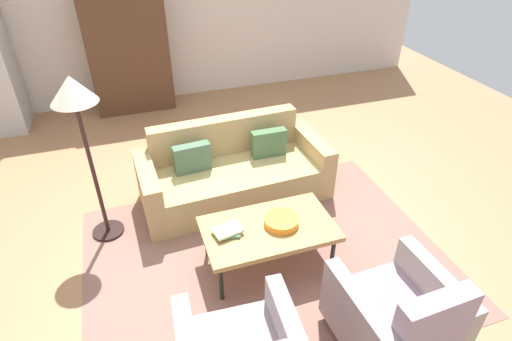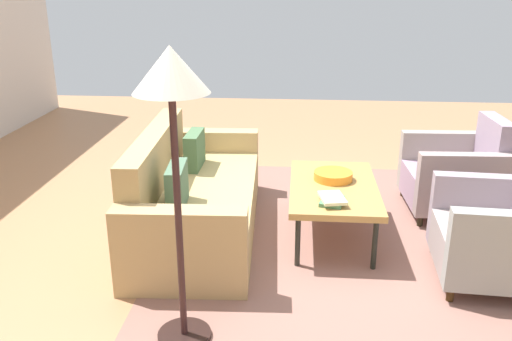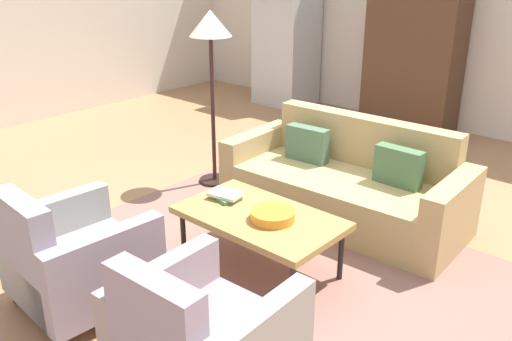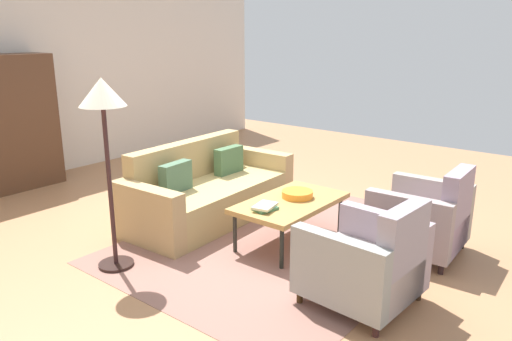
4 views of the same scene
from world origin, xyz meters
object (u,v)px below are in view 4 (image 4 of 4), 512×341
object	(u,v)px
fruit_bowl	(297,194)
floor_lamp	(103,110)
coffee_table	(290,204)
armchair_right	(426,220)
book_stack	(265,207)
cabinet	(8,123)
armchair_left	(369,264)
couch	(206,193)

from	to	relation	value
fruit_bowl	floor_lamp	xyz separation A→B (m)	(-1.56, 0.94, 0.96)
coffee_table	fruit_bowl	world-z (taller)	fruit_bowl
armchair_right	fruit_bowl	bearing A→B (deg)	110.08
armchair_right	book_stack	distance (m)	1.55
armchair_right	cabinet	size ratio (longest dim) A/B	0.49
fruit_bowl	armchair_left	bearing A→B (deg)	-121.95
cabinet	armchair_left	bearing A→B (deg)	-87.23
coffee_table	armchair_right	xyz separation A→B (m)	(0.60, -1.17, -0.07)
cabinet	couch	bearing A→B (deg)	-73.17
armchair_right	fruit_bowl	xyz separation A→B (m)	(-0.48, 1.17, 0.14)
couch	floor_lamp	world-z (taller)	floor_lamp
coffee_table	armchair_left	bearing A→B (deg)	-117.39
armchair_left	couch	bearing A→B (deg)	79.41
fruit_bowl	book_stack	distance (m)	0.50
coffee_table	armchair_right	world-z (taller)	armchair_right
armchair_left	armchair_right	size ratio (longest dim) A/B	1.00
book_stack	coffee_table	bearing A→B (deg)	-5.02
book_stack	floor_lamp	world-z (taller)	floor_lamp
book_stack	armchair_left	bearing A→B (deg)	-100.81
couch	book_stack	distance (m)	1.23
armchair_right	fruit_bowl	world-z (taller)	armchair_right
couch	cabinet	distance (m)	3.00
book_stack	fruit_bowl	bearing A→B (deg)	-3.79
armchair_left	armchair_right	xyz separation A→B (m)	(1.21, -0.00, 0.00)
coffee_table	armchair_left	xyz separation A→B (m)	(-0.60, -1.17, -0.07)
armchair_left	coffee_table	bearing A→B (deg)	66.34
coffee_table	book_stack	distance (m)	0.38
armchair_right	armchair_left	bearing A→B (deg)	177.72
armchair_right	floor_lamp	xyz separation A→B (m)	(-2.04, 2.11, 1.10)
couch	armchair_right	world-z (taller)	armchair_right
armchair_left	floor_lamp	distance (m)	2.52
cabinet	floor_lamp	xyz separation A→B (m)	(-0.59, -3.05, 0.54)
coffee_table	book_stack	bearing A→B (deg)	174.98
armchair_left	cabinet	bearing A→B (deg)	96.50
armchair_right	fruit_bowl	size ratio (longest dim) A/B	2.76
fruit_bowl	floor_lamp	size ratio (longest dim) A/B	0.19
couch	armchair_left	distance (m)	2.43
armchair_right	book_stack	world-z (taller)	armchair_right
armchair_left	floor_lamp	bearing A→B (deg)	115.34
couch	armchair_right	bearing A→B (deg)	101.94
book_stack	cabinet	distance (m)	4.02
cabinet	floor_lamp	bearing A→B (deg)	-100.87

